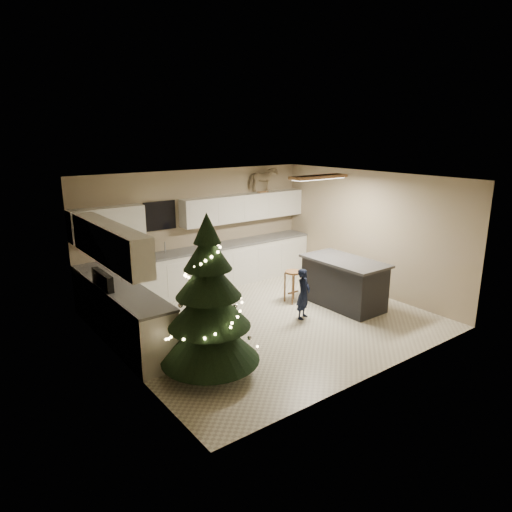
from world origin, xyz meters
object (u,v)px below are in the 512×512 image
island (344,283)px  toddler (303,294)px  christmas_tree (209,310)px  rocking_horse (263,179)px  bar_stool (293,279)px

island → toddler: bearing=-180.0°
christmas_tree → toddler: christmas_tree is taller
christmas_tree → rocking_horse: (3.53, 3.35, 1.34)m
christmas_tree → toddler: (2.44, 0.70, -0.49)m
island → toddler: 1.08m
toddler → bar_stool: bearing=37.7°
island → rocking_horse: size_ratio=2.43×
bar_stool → toddler: 0.85m
christmas_tree → rocking_horse: 5.05m
island → toddler: (-1.08, -0.00, -0.00)m
island → rocking_horse: (0.01, 2.66, 1.82)m
rocking_horse → christmas_tree: bearing=140.4°
bar_stool → christmas_tree: (-2.85, -1.44, 0.47)m
toddler → christmas_tree: bearing=172.4°
bar_stool → christmas_tree: 3.23m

